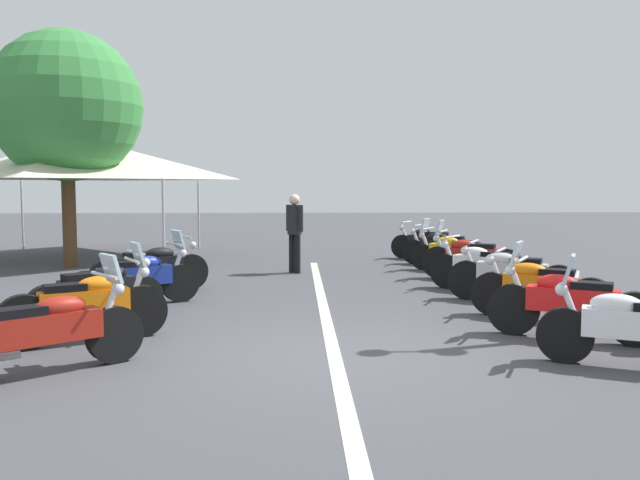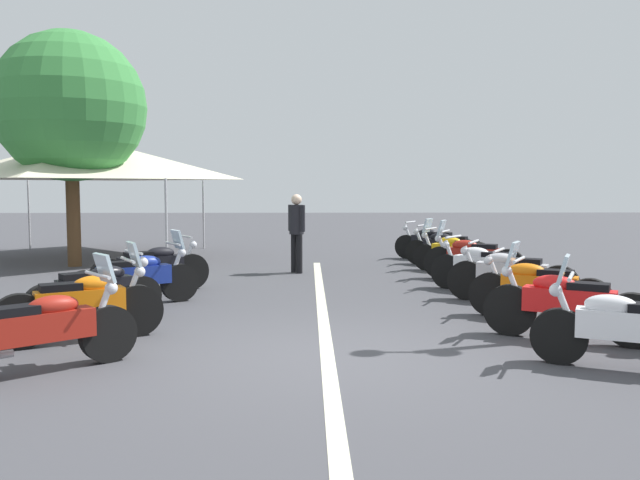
{
  "view_description": "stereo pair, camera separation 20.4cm",
  "coord_description": "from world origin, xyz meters",
  "px_view_note": "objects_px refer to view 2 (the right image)",
  "views": [
    {
      "loc": [
        -7.3,
        0.42,
        1.93
      ],
      "look_at": [
        4.63,
        0.0,
        0.95
      ],
      "focal_mm": 36.98,
      "sensor_mm": 36.0,
      "label": 1
    },
    {
      "loc": [
        -7.3,
        0.22,
        1.93
      ],
      "look_at": [
        4.63,
        0.0,
        0.95
      ],
      "focal_mm": 36.98,
      "sensor_mm": 36.0,
      "label": 2
    }
  ],
  "objects_px": {
    "motorcycle_right_row_6": "(456,252)",
    "event_tent": "(86,159)",
    "motorcycle_left_row_1": "(83,304)",
    "bystander_0": "(297,227)",
    "motorcycle_right_row_1": "(566,303)",
    "motorcycle_left_row_3": "(136,277)",
    "motorcycle_right_row_5": "(472,257)",
    "motorcycle_right_row_2": "(538,288)",
    "motorcycle_left_row_4": "(152,267)",
    "motorcycle_left_row_2": "(96,291)",
    "motorcycle_right_row_8": "(433,243)",
    "roadside_tree_0": "(70,107)",
    "motorcycle_right_row_3": "(511,275)",
    "motorcycle_right_row_7": "(447,247)",
    "motorcycle_right_row_0": "(625,327)",
    "motorcycle_left_row_0": "(39,330)",
    "motorcycle_right_row_4": "(484,267)"
  },
  "relations": [
    {
      "from": "motorcycle_right_row_6",
      "to": "event_tent",
      "type": "distance_m",
      "value": 9.95
    },
    {
      "from": "motorcycle_left_row_1",
      "to": "bystander_0",
      "type": "distance_m",
      "value": 6.95
    },
    {
      "from": "event_tent",
      "to": "motorcycle_left_row_1",
      "type": "bearing_deg",
      "value": -162.03
    },
    {
      "from": "motorcycle_right_row_1",
      "to": "bystander_0",
      "type": "relative_size",
      "value": 1.09
    },
    {
      "from": "motorcycle_left_row_3",
      "to": "motorcycle_right_row_5",
      "type": "distance_m",
      "value": 6.69
    },
    {
      "from": "motorcycle_right_row_2",
      "to": "bystander_0",
      "type": "distance_m",
      "value": 6.34
    },
    {
      "from": "motorcycle_left_row_1",
      "to": "motorcycle_left_row_4",
      "type": "height_order",
      "value": "motorcycle_left_row_1"
    },
    {
      "from": "motorcycle_left_row_2",
      "to": "motorcycle_left_row_4",
      "type": "height_order",
      "value": "motorcycle_left_row_4"
    },
    {
      "from": "motorcycle_left_row_1",
      "to": "motorcycle_right_row_8",
      "type": "distance_m",
      "value": 10.75
    },
    {
      "from": "event_tent",
      "to": "motorcycle_right_row_5",
      "type": "bearing_deg",
      "value": -115.34
    },
    {
      "from": "motorcycle_right_row_2",
      "to": "roadside_tree_0",
      "type": "height_order",
      "value": "roadside_tree_0"
    },
    {
      "from": "motorcycle_left_row_1",
      "to": "motorcycle_right_row_8",
      "type": "bearing_deg",
      "value": 26.81
    },
    {
      "from": "bystander_0",
      "to": "motorcycle_left_row_4",
      "type": "bearing_deg",
      "value": -175.27
    },
    {
      "from": "motorcycle_right_row_6",
      "to": "event_tent",
      "type": "relative_size",
      "value": 0.31
    },
    {
      "from": "motorcycle_left_row_4",
      "to": "roadside_tree_0",
      "type": "bearing_deg",
      "value": 93.54
    },
    {
      "from": "motorcycle_right_row_1",
      "to": "motorcycle_right_row_8",
      "type": "distance_m",
      "value": 8.96
    },
    {
      "from": "motorcycle_left_row_3",
      "to": "motorcycle_left_row_4",
      "type": "distance_m",
      "value": 1.32
    },
    {
      "from": "motorcycle_left_row_1",
      "to": "motorcycle_left_row_4",
      "type": "xyz_separation_m",
      "value": [
        3.79,
        0.04,
        -0.01
      ]
    },
    {
      "from": "motorcycle_right_row_3",
      "to": "motorcycle_right_row_7",
      "type": "relative_size",
      "value": 1.02
    },
    {
      "from": "roadside_tree_0",
      "to": "motorcycle_right_row_2",
      "type": "bearing_deg",
      "value": -126.22
    },
    {
      "from": "motorcycle_left_row_1",
      "to": "motorcycle_left_row_2",
      "type": "distance_m",
      "value": 1.25
    },
    {
      "from": "motorcycle_left_row_2",
      "to": "motorcycle_right_row_5",
      "type": "xyz_separation_m",
      "value": [
        3.96,
        -6.36,
        0.03
      ]
    },
    {
      "from": "motorcycle_right_row_7",
      "to": "motorcycle_right_row_8",
      "type": "bearing_deg",
      "value": -56.5
    },
    {
      "from": "motorcycle_right_row_6",
      "to": "motorcycle_right_row_0",
      "type": "bearing_deg",
      "value": 122.93
    },
    {
      "from": "bystander_0",
      "to": "event_tent",
      "type": "xyz_separation_m",
      "value": [
        3.12,
        5.64,
        1.62
      ]
    },
    {
      "from": "motorcycle_left_row_2",
      "to": "motorcycle_right_row_0",
      "type": "distance_m",
      "value": 6.84
    },
    {
      "from": "motorcycle_right_row_0",
      "to": "bystander_0",
      "type": "bearing_deg",
      "value": -40.25
    },
    {
      "from": "motorcycle_left_row_4",
      "to": "motorcycle_right_row_5",
      "type": "xyz_separation_m",
      "value": [
        1.4,
        -6.17,
        0.01
      ]
    },
    {
      "from": "motorcycle_right_row_2",
      "to": "motorcycle_right_row_0",
      "type": "bearing_deg",
      "value": 118.84
    },
    {
      "from": "motorcycle_left_row_0",
      "to": "motorcycle_right_row_4",
      "type": "bearing_deg",
      "value": 1.01
    },
    {
      "from": "motorcycle_left_row_0",
      "to": "motorcycle_left_row_2",
      "type": "height_order",
      "value": "motorcycle_left_row_0"
    },
    {
      "from": "motorcycle_left_row_0",
      "to": "motorcycle_left_row_2",
      "type": "xyz_separation_m",
      "value": [
        2.62,
        0.25,
        -0.02
      ]
    },
    {
      "from": "motorcycle_right_row_4",
      "to": "motorcycle_right_row_5",
      "type": "bearing_deg",
      "value": -57.94
    },
    {
      "from": "motorcycle_left_row_4",
      "to": "motorcycle_right_row_0",
      "type": "height_order",
      "value": "motorcycle_right_row_0"
    },
    {
      "from": "motorcycle_right_row_0",
      "to": "motorcycle_left_row_0",
      "type": "bearing_deg",
      "value": 25.41
    },
    {
      "from": "motorcycle_right_row_1",
      "to": "motorcycle_right_row_2",
      "type": "xyz_separation_m",
      "value": [
        1.28,
        -0.09,
        -0.01
      ]
    },
    {
      "from": "motorcycle_right_row_5",
      "to": "event_tent",
      "type": "distance_m",
      "value": 10.44
    },
    {
      "from": "motorcycle_left_row_0",
      "to": "motorcycle_left_row_2",
      "type": "bearing_deg",
      "value": 55.9
    },
    {
      "from": "motorcycle_left_row_1",
      "to": "bystander_0",
      "type": "bearing_deg",
      "value": 39.48
    },
    {
      "from": "motorcycle_right_row_3",
      "to": "motorcycle_right_row_4",
      "type": "bearing_deg",
      "value": -54.73
    },
    {
      "from": "motorcycle_left_row_3",
      "to": "motorcycle_left_row_4",
      "type": "relative_size",
      "value": 0.98
    },
    {
      "from": "motorcycle_left_row_3",
      "to": "motorcycle_right_row_8",
      "type": "height_order",
      "value": "motorcycle_left_row_3"
    },
    {
      "from": "motorcycle_right_row_0",
      "to": "motorcycle_right_row_8",
      "type": "xyz_separation_m",
      "value": [
        10.27,
        0.07,
        -0.0
      ]
    },
    {
      "from": "motorcycle_left_row_1",
      "to": "motorcycle_right_row_2",
      "type": "bearing_deg",
      "value": -17.64
    },
    {
      "from": "motorcycle_left_row_0",
      "to": "motorcycle_right_row_6",
      "type": "height_order",
      "value": "motorcycle_left_row_0"
    },
    {
      "from": "motorcycle_left_row_0",
      "to": "motorcycle_left_row_3",
      "type": "distance_m",
      "value": 3.87
    },
    {
      "from": "motorcycle_right_row_4",
      "to": "motorcycle_left_row_4",
      "type": "bearing_deg",
      "value": 37.46
    },
    {
      "from": "motorcycle_right_row_3",
      "to": "motorcycle_right_row_7",
      "type": "distance_m",
      "value": 5.08
    },
    {
      "from": "motorcycle_right_row_1",
      "to": "event_tent",
      "type": "distance_m",
      "value": 13.42
    },
    {
      "from": "motorcycle_right_row_0",
      "to": "motorcycle_left_row_3",
      "type": "bearing_deg",
      "value": -7.08
    }
  ]
}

